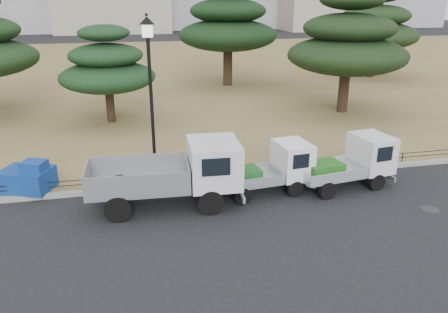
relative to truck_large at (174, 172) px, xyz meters
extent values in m
plane|color=black|center=(1.93, -1.08, -1.24)|extent=(220.00, 220.00, 0.00)
cube|color=olive|center=(1.93, 29.52, -1.16)|extent=(120.00, 56.00, 0.15)
cube|color=gray|center=(1.93, 1.52, -1.16)|extent=(120.00, 0.25, 0.16)
cylinder|color=black|center=(1.06, -1.01, -0.80)|extent=(0.88, 0.22, 0.87)
cylinder|color=black|center=(1.16, 0.90, -0.80)|extent=(0.88, 0.22, 0.87)
cylinder|color=black|center=(-1.93, -0.86, -0.80)|extent=(0.88, 0.22, 0.87)
cylinder|color=black|center=(-1.84, 1.04, -0.80)|extent=(0.88, 0.22, 0.87)
cube|color=#2D2D30|center=(-0.35, 0.02, -0.58)|extent=(4.90, 1.27, 0.15)
cube|color=gray|center=(-1.21, 0.06, -0.08)|extent=(3.46, 2.06, 0.85)
cube|color=silver|center=(1.36, -0.07, 0.25)|extent=(1.78, 2.14, 1.49)
cylinder|color=black|center=(4.30, -0.29, -0.93)|extent=(0.62, 0.22, 0.61)
cylinder|color=black|center=(4.16, 1.04, -0.93)|extent=(0.62, 0.22, 0.61)
cylinder|color=black|center=(2.29, -0.50, -0.93)|extent=(0.62, 0.22, 0.61)
cylinder|color=black|center=(2.14, 0.83, -0.93)|extent=(0.62, 0.22, 0.61)
cube|color=#2D2D30|center=(3.25, 0.27, -0.79)|extent=(3.34, 1.09, 0.14)
cube|color=#A3A6AA|center=(2.66, 0.21, -0.52)|extent=(2.39, 1.61, 0.41)
cube|color=white|center=(4.40, 0.39, -0.07)|extent=(1.29, 1.61, 1.31)
cube|color=#1D6624|center=(2.44, 0.19, -0.42)|extent=(1.33, 1.03, 0.45)
cylinder|color=black|center=(7.47, -0.44, -0.92)|extent=(0.66, 0.26, 0.65)
cylinder|color=black|center=(7.27, 0.98, -0.92)|extent=(0.66, 0.26, 0.65)
cylinder|color=black|center=(5.34, -0.74, -0.92)|extent=(0.66, 0.26, 0.65)
cylinder|color=black|center=(5.13, 0.67, -0.92)|extent=(0.66, 0.26, 0.65)
cube|color=#2D2D30|center=(6.33, 0.12, -0.76)|extent=(3.55, 1.28, 0.15)
cube|color=#B9BCC1|center=(5.71, 0.03, -0.47)|extent=(2.58, 1.79, 0.43)
cube|color=silver|center=(7.55, 0.30, -0.01)|extent=(1.42, 1.75, 1.37)
cube|color=#23691E|center=(5.47, 0.00, -0.37)|extent=(1.44, 1.13, 0.47)
cylinder|color=black|center=(-0.54, 1.82, -1.00)|extent=(0.46, 0.46, 0.17)
cylinder|color=black|center=(-0.54, 1.82, 1.68)|extent=(0.12, 0.12, 5.21)
cylinder|color=white|center=(-0.54, 1.82, 4.49)|extent=(0.42, 0.42, 0.42)
cone|color=black|center=(-0.54, 1.82, 4.83)|extent=(0.54, 0.54, 0.26)
cylinder|color=black|center=(1.93, 1.67, -0.89)|extent=(38.00, 0.03, 0.03)
cylinder|color=black|center=(1.93, 1.67, -0.71)|extent=(38.00, 0.03, 0.03)
cylinder|color=black|center=(1.93, 1.67, -0.89)|extent=(0.04, 0.04, 0.40)
cube|color=navy|center=(-5.17, 2.09, -0.69)|extent=(2.06, 1.80, 0.80)
cube|color=navy|center=(-4.83, 1.92, -0.11)|extent=(1.00, 0.93, 0.34)
cylinder|color=#2D2D30|center=(8.43, -2.28, -1.23)|extent=(0.60, 0.60, 0.01)
cylinder|color=black|center=(-2.36, 10.96, -0.05)|extent=(0.47, 0.47, 2.07)
ellipsoid|color=#173419|center=(-2.36, 10.96, 1.45)|extent=(5.22, 5.22, 1.67)
ellipsoid|color=#173419|center=(-2.36, 10.96, 2.61)|extent=(3.99, 3.99, 1.28)
ellipsoid|color=#173419|center=(-2.36, 10.96, 3.78)|extent=(2.75, 2.75, 0.88)
cylinder|color=black|center=(6.52, 20.16, 0.49)|extent=(0.71, 0.71, 3.16)
ellipsoid|color=black|center=(6.52, 20.16, 2.78)|extent=(7.61, 7.61, 2.43)
ellipsoid|color=black|center=(6.52, 20.16, 4.56)|extent=(5.81, 5.81, 1.86)
cylinder|color=black|center=(11.47, 10.30, 0.30)|extent=(0.62, 0.62, 2.77)
ellipsoid|color=black|center=(11.47, 10.30, 2.31)|extent=(7.04, 7.04, 2.25)
ellipsoid|color=black|center=(11.47, 10.30, 3.87)|extent=(5.38, 5.38, 1.72)
cylinder|color=black|center=(19.62, 21.14, 0.36)|extent=(0.65, 0.65, 2.89)
ellipsoid|color=black|center=(19.62, 21.14, 2.45)|extent=(7.38, 7.38, 2.36)
ellipsoid|color=black|center=(19.62, 21.14, 4.08)|extent=(5.64, 5.64, 1.80)
camera|label=1|loc=(-1.33, -13.76, 5.59)|focal=35.00mm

